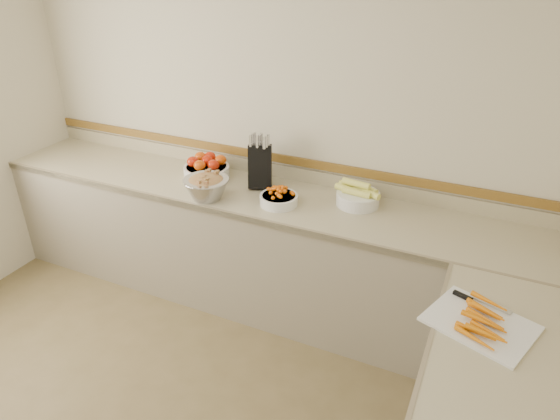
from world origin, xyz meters
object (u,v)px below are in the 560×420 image
at_px(cherry_tomato_bowl, 279,198).
at_px(rhubarb_bowl, 206,186).
at_px(cutting_board, 480,322).
at_px(corn_bowl, 358,196).
at_px(tomato_bowl, 207,168).
at_px(knife_block, 260,165).

height_order(cherry_tomato_bowl, rhubarb_bowl, rhubarb_bowl).
bearing_deg(cutting_board, cherry_tomato_bowl, 152.10).
height_order(rhubarb_bowl, cutting_board, rhubarb_bowl).
xyz_separation_m(corn_bowl, rhubarb_bowl, (-0.94, -0.34, 0.03)).
xyz_separation_m(cherry_tomato_bowl, rhubarb_bowl, (-0.47, -0.12, 0.04)).
bearing_deg(tomato_bowl, cherry_tomato_bowl, -14.59).
bearing_deg(knife_block, tomato_bowl, -175.34).
bearing_deg(tomato_bowl, knife_block, 4.66).
bearing_deg(rhubarb_bowl, knife_block, 54.62).
bearing_deg(corn_bowl, cherry_tomato_bowl, -155.55).
height_order(knife_block, cherry_tomato_bowl, knife_block).
bearing_deg(knife_block, cutting_board, -30.14).
distance_m(corn_bowl, cutting_board, 1.24).
xyz_separation_m(tomato_bowl, cutting_board, (1.98, -0.87, -0.05)).
bearing_deg(cherry_tomato_bowl, knife_block, 139.29).
distance_m(cherry_tomato_bowl, corn_bowl, 0.52).
distance_m(knife_block, cherry_tomato_bowl, 0.34).
bearing_deg(cherry_tomato_bowl, rhubarb_bowl, -165.38).
bearing_deg(tomato_bowl, cutting_board, -23.73).
relative_size(cherry_tomato_bowl, cutting_board, 0.48).
bearing_deg(tomato_bowl, corn_bowl, 2.09).
xyz_separation_m(tomato_bowl, cherry_tomato_bowl, (0.66, -0.17, -0.02)).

